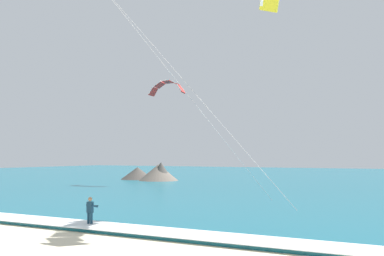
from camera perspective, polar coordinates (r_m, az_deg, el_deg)
The scene contains 6 objects.
sea at distance 80.02m, azimuth 16.91°, elevation -6.07°, with size 200.00×120.00×0.20m, color #146075.
surf_foam at distance 25.35m, azimuth -11.37°, elevation -11.89°, with size 200.00×2.42×0.04m, color white.
surfboard at distance 26.07m, azimuth -12.65°, elevation -12.06°, with size 0.49×1.42×0.09m.
kitesurfer at distance 25.97m, azimuth -12.60°, elevation -10.06°, with size 0.55×0.53×1.69m.
kite_distant at distance 59.51m, azimuth -3.13°, elevation 5.27°, with size 5.46×1.56×1.94m.
headland_left at distance 70.13m, azimuth -5.00°, elevation -5.63°, with size 10.91×7.46×2.97m.
Camera 1 is at (15.98, -6.06, 3.97)m, focal length 42.69 mm.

